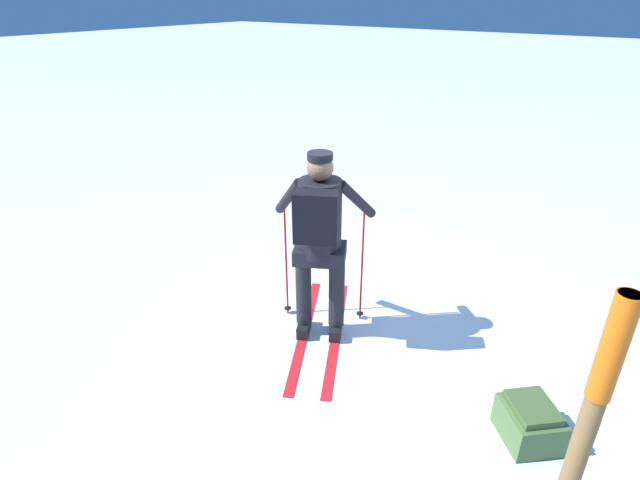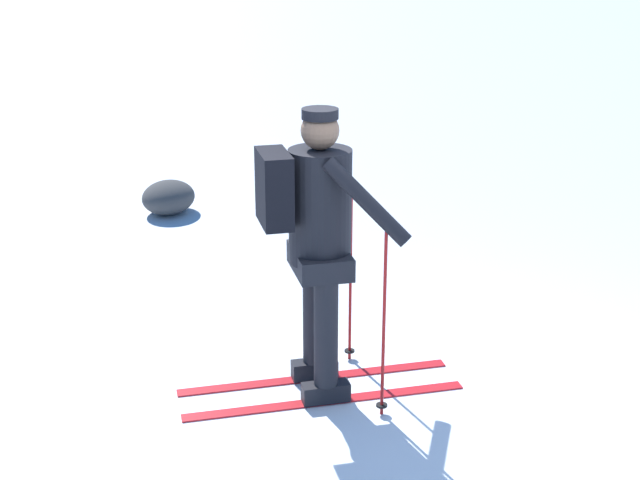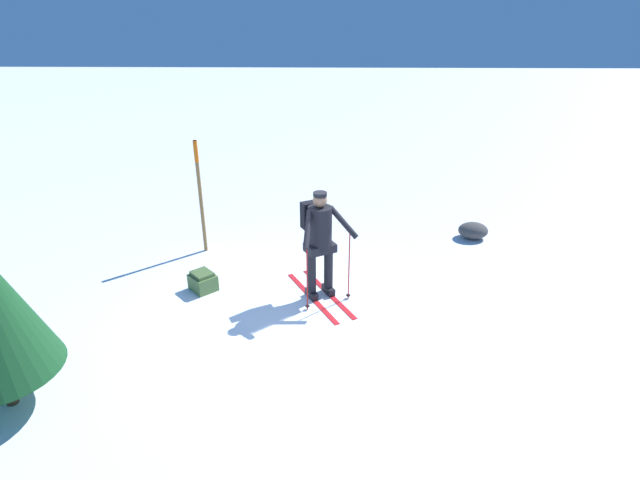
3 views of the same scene
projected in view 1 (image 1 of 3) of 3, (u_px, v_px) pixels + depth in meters
ground_plane at (391, 321)px, 5.12m from camera, size 80.00×80.00×0.00m
skier at (320, 235)px, 4.43m from camera, size 1.24×1.79×1.84m
dropped_backpack at (529, 422)px, 3.71m from camera, size 0.56×0.56×0.34m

